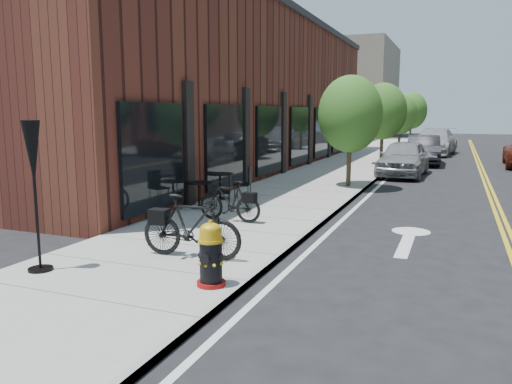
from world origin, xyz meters
The scene contains 17 objects.
ground centered at (0.00, 0.00, 0.00)m, with size 120.00×120.00×0.00m, color black.
sidewalk_near centered at (-2.00, 10.00, 0.06)m, with size 4.00×70.00×0.12m, color #9E9B93.
building_near centered at (-6.50, 14.00, 3.50)m, with size 5.00×28.00×7.00m, color #481D17.
bg_building_left centered at (-8.00, 48.00, 5.00)m, with size 8.00×14.00×10.00m, color #726656.
tree_near_a centered at (-0.60, 9.00, 2.60)m, with size 2.20×2.20×3.81m.
tree_near_b centered at (-0.60, 17.00, 2.71)m, with size 2.30×2.30×3.98m.
tree_near_c centered at (-0.60, 25.00, 2.53)m, with size 2.10×2.10×3.67m.
tree_near_d centered at (-0.60, 33.00, 2.79)m, with size 2.40×2.40×4.11m.
fire_hydrant centered at (-0.43, -1.89, 0.59)m, with size 0.44×0.44×0.99m.
bicycle_left centered at (-2.05, 2.25, 0.61)m, with size 0.46×1.62×0.97m, color black.
bicycle_right centered at (-1.40, -0.73, 0.69)m, with size 0.53×1.89×1.13m, color black.
bistro_set_b centered at (-3.49, 3.42, 0.58)m, with size 1.74×0.98×0.92m.
bistro_set_c centered at (-3.60, 4.94, 0.62)m, with size 1.88×0.94×0.99m.
patio_umbrella centered at (-3.34, -2.29, 1.86)m, with size 0.39×0.39×2.43m.
parked_car_a centered at (0.80, 13.55, 0.76)m, with size 1.80×4.47×1.52m, color gray.
parked_car_b centered at (1.26, 18.93, 0.75)m, with size 1.58×4.53×1.49m, color black.
parked_car_c centered at (1.52, 25.39, 0.83)m, with size 2.32×5.70×1.65m, color #A2A3A7.
Camera 1 is at (2.84, -8.24, 2.67)m, focal length 35.00 mm.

